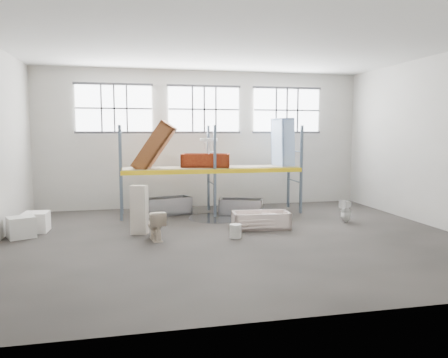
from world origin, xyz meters
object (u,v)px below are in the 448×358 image
object	(u,v)px
rust_tub_flat	(206,160)
cistern_tall	(139,210)
toilet_white	(346,211)
steel_tub_right	(241,207)
steel_tub_left	(167,206)
carton_near	(21,227)
toilet_beige	(156,225)
bucket	(235,231)
bathtub_beige	(261,220)
blue_tub_upright	(283,143)

from	to	relation	value
rust_tub_flat	cistern_tall	bearing A→B (deg)	-132.21
toilet_white	steel_tub_right	distance (m)	3.44
steel_tub_left	rust_tub_flat	size ratio (longest dim) A/B	0.98
steel_tub_right	carton_near	distance (m)	6.75
rust_tub_flat	toilet_beige	bearing A→B (deg)	-120.01
bucket	bathtub_beige	bearing A→B (deg)	43.22
cistern_tall	carton_near	world-z (taller)	cistern_tall
cistern_tall	bucket	size ratio (longest dim) A/B	3.71
bathtub_beige	steel_tub_left	size ratio (longest dim) A/B	1.04
bathtub_beige	toilet_white	size ratio (longest dim) A/B	2.30
steel_tub_left	blue_tub_upright	bearing A→B (deg)	-2.16
bathtub_beige	toilet_white	xyz separation A→B (m)	(2.82, 0.25, 0.11)
toilet_beige	bucket	world-z (taller)	toilet_beige
toilet_beige	toilet_white	xyz separation A→B (m)	(5.87, 0.95, -0.03)
toilet_beige	cistern_tall	bearing A→B (deg)	-71.29
blue_tub_upright	bucket	distance (m)	4.89
blue_tub_upright	toilet_beige	bearing A→B (deg)	-144.56
toilet_beige	steel_tub_right	size ratio (longest dim) A/B	0.54
steel_tub_right	blue_tub_upright	distance (m)	2.70
toilet_beige	toilet_white	size ratio (longest dim) A/B	1.09
toilet_white	bucket	world-z (taller)	toilet_white
bathtub_beige	cistern_tall	bearing A→B (deg)	-175.39
bathtub_beige	cistern_tall	size ratio (longest dim) A/B	1.22
steel_tub_right	toilet_beige	bearing A→B (deg)	-136.45
bathtub_beige	carton_near	distance (m)	6.52
bathtub_beige	cistern_tall	distance (m)	3.47
rust_tub_flat	bathtub_beige	bearing A→B (deg)	-65.44
toilet_white	carton_near	distance (m)	9.33
toilet_white	rust_tub_flat	world-z (taller)	rust_tub_flat
steel_tub_left	carton_near	world-z (taller)	steel_tub_left
toilet_beige	blue_tub_upright	bearing A→B (deg)	-153.33
toilet_beige	steel_tub_right	world-z (taller)	toilet_beige
cistern_tall	blue_tub_upright	world-z (taller)	blue_tub_upright
cistern_tall	steel_tub_right	bearing A→B (deg)	53.20
bucket	carton_near	xyz separation A→B (m)	(-5.53, 1.22, 0.10)
steel_tub_right	toilet_white	bearing A→B (deg)	-34.05
cistern_tall	steel_tub_left	world-z (taller)	cistern_tall
bathtub_beige	steel_tub_left	xyz separation A→B (m)	(-2.47, 2.75, 0.05)
toilet_beige	blue_tub_upright	distance (m)	6.03
rust_tub_flat	carton_near	bearing A→B (deg)	-157.00
cistern_tall	steel_tub_left	bearing A→B (deg)	91.58
toilet_beige	steel_tub_left	xyz separation A→B (m)	(0.58, 3.45, -0.10)
steel_tub_right	blue_tub_upright	size ratio (longest dim) A/B	0.84
toilet_white	blue_tub_upright	xyz separation A→B (m)	(-1.24, 2.35, 2.04)
toilet_white	carton_near	world-z (taller)	toilet_white
toilet_white	steel_tub_left	bearing A→B (deg)	-133.41
toilet_beige	cistern_tall	xyz separation A→B (m)	(-0.39, 0.75, 0.28)
blue_tub_upright	steel_tub_right	bearing A→B (deg)	-165.28
steel_tub_right	carton_near	size ratio (longest dim) A/B	2.21
cistern_tall	toilet_beige	bearing A→B (deg)	-41.18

